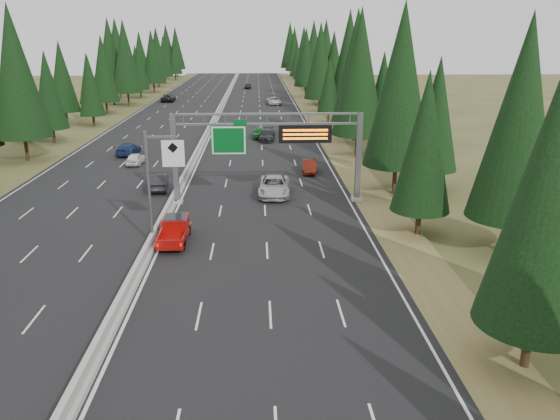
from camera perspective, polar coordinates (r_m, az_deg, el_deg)
The scene contains 19 objects.
road at distance 92.56m, azimuth -7.06°, elevation 8.89°, with size 32.00×260.00×0.08m, color black.
shoulder_right at distance 92.84m, azimuth 4.10°, elevation 9.00°, with size 3.60×260.00×0.06m, color olive.
shoulder_left at distance 95.65m, azimuth -17.86°, elevation 8.46°, with size 3.60×260.00×0.06m, color #434520.
median_barrier at distance 92.50m, azimuth -7.07°, elevation 9.12°, with size 0.70×260.00×0.85m.
sign_gantry at distance 46.92m, azimuth -0.55°, elevation 6.93°, with size 16.75×0.98×7.80m.
hov_sign_pole at distance 37.96m, azimuth -12.74°, elevation 3.05°, with size 2.80×0.50×8.00m.
tree_row_right at distance 96.89m, azimuth 6.47°, elevation 14.82°, with size 12.13×245.27×18.98m.
tree_row_left at distance 92.39m, azimuth -21.62°, elevation 13.41°, with size 12.02×243.24×18.26m.
silver_minivan at distance 50.05m, azimuth -0.62°, elevation 2.51°, with size 2.80×6.08×1.69m, color #B3B2B7.
red_pickup at distance 39.60m, azimuth -10.89°, elevation -1.87°, with size 1.81×5.07×1.65m.
car_ahead_green at distance 79.01m, azimuth -2.14°, elevation 8.10°, with size 1.83×4.54×1.55m, color #14581E.
car_ahead_dkred at distance 58.56m, azimuth 3.09°, elevation 4.58°, with size 1.45×4.16×1.37m, color #50140B.
car_ahead_dkgrey at distance 77.04m, azimuth -1.36°, elevation 7.83°, with size 2.07×5.10×1.48m, color black.
car_ahead_white at distance 118.35m, azimuth -0.64°, elevation 11.33°, with size 2.58×5.60×1.56m, color silver.
car_ahead_far at distance 155.10m, azimuth -3.39°, elevation 12.81°, with size 1.75×4.36×1.48m, color black.
car_onc_near at distance 53.25m, azimuth -12.60°, elevation 2.94°, with size 1.64×4.71×1.55m, color black.
car_onc_blue at distance 70.11m, azimuth -15.59°, elevation 6.18°, with size 2.01×4.96×1.44m, color navy.
car_onc_white at distance 64.46m, azimuth -14.85°, elevation 5.21°, with size 1.56×3.88×1.32m, color white.
car_onc_far at distance 126.72m, azimuth -11.59°, elevation 11.42°, with size 2.74×5.93×1.65m, color black.
Camera 1 is at (7.44, -11.19, 14.07)m, focal length 35.00 mm.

